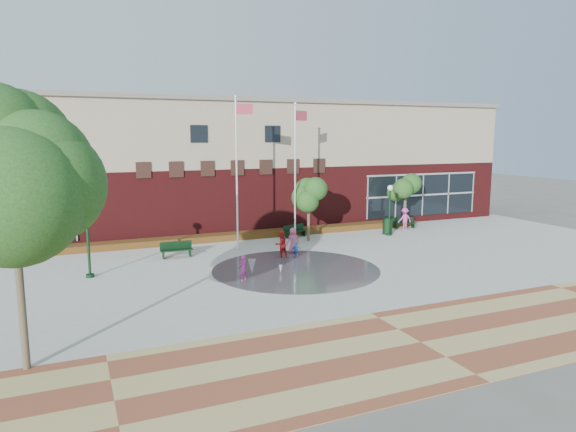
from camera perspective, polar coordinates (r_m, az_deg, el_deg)
name	(u,v)px	position (r m, az deg, el deg)	size (l,w,h in m)	color
ground	(323,286)	(23.32, 3.90, -7.73)	(120.00, 120.00, 0.00)	#666056
plaza_concrete	(288,265)	(26.81, 0.00, -5.49)	(46.00, 18.00, 0.01)	#A8A8A0
paver_band	(421,343)	(17.74, 14.53, -13.47)	(46.00, 6.00, 0.01)	brown
splash_pad	(296,270)	(25.92, 0.87, -5.99)	(8.40, 8.40, 0.01)	#383A3D
library_building	(217,163)	(38.78, -7.90, 5.83)	(44.40, 10.40, 9.20)	#501214
flower_bed	(242,239)	(33.76, -5.09, -2.52)	(26.00, 1.20, 0.40)	maroon
flagpole_left	(237,165)	(29.80, -5.64, 5.62)	(0.98, 0.47, 8.95)	white
flagpole_right	(296,166)	(31.80, 0.87, 5.63)	(1.02, 0.42, 8.69)	white
lamp_left	(87,225)	(25.77, -21.42, -0.97)	(0.43, 0.43, 4.06)	black
lamp_right	(390,204)	(34.94, 11.23, 1.27)	(0.36, 0.36, 3.43)	black
bench_left	(177,253)	(29.04, -12.26, -4.00)	(1.76, 0.49, 0.88)	black
bench_mid	(295,233)	(34.03, 0.81, -1.93)	(1.73, 0.89, 0.84)	black
bench_right	(404,225)	(38.15, 12.80, -0.99)	(1.66, 0.68, 0.81)	black
trash_can	(388,226)	(35.61, 11.00, -1.08)	(0.71, 0.71, 1.17)	black
tree_big_left	(10,170)	(15.89, -28.46, 4.48)	(5.02, 5.02, 8.03)	#473B2C
tree_mid	(309,195)	(32.42, 2.31, 2.40)	(2.44, 2.44, 4.12)	#473B2C
tree_small_right	(406,189)	(38.35, 12.93, 2.95)	(2.27, 2.27, 3.89)	#473B2C
water_jet_a	(252,275)	(25.07, -4.02, -6.55)	(0.37, 0.37, 0.73)	white
water_jet_b	(281,274)	(25.21, -0.83, -6.44)	(0.18, 0.18, 0.40)	white
child_splash	(243,268)	(23.87, -5.04, -5.81)	(0.45, 0.30, 1.24)	#C03992
adult_red	(281,244)	(28.23, -0.77, -3.17)	(0.74, 0.58, 1.52)	red
adult_pink	(293,241)	(29.35, 0.57, -2.75)	(0.72, 0.47, 1.48)	#D05780
child_blue	(296,250)	(28.21, 0.92, -3.84)	(0.52, 0.22, 0.89)	blue
person_bench	(405,219)	(37.54, 12.84, -0.32)	(1.03, 0.59, 1.59)	#C34390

